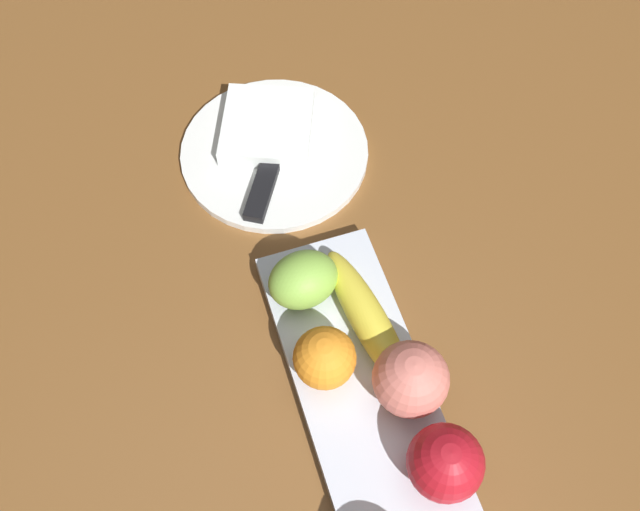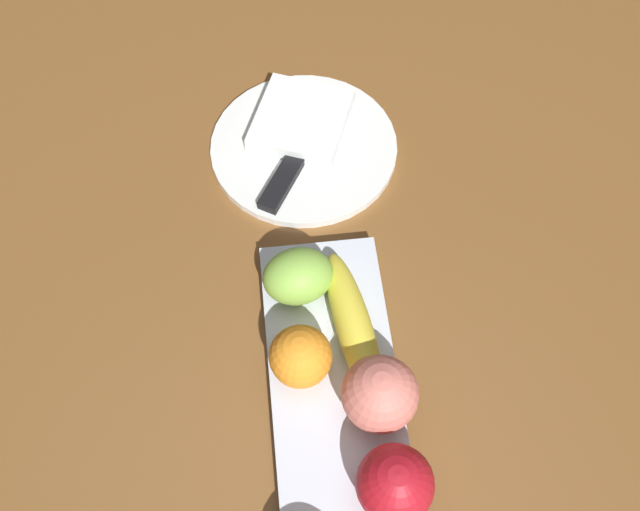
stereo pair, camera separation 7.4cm
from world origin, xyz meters
TOP-DOWN VIEW (x-y plane):
  - ground_plane at (0.00, 0.00)m, footprint 2.40×2.40m
  - fruit_tray at (-0.01, 0.03)m, footprint 0.44×0.13m
  - apple at (-0.07, -0.01)m, footprint 0.07×0.07m
  - banana at (0.09, 0.00)m, footprint 0.18×0.06m
  - orange_near_banana at (0.06, 0.06)m, footprint 0.06×0.06m
  - peach at (0.01, -0.01)m, footprint 0.08×0.08m
  - grape_bunch at (0.15, 0.05)m, footprint 0.07×0.08m
  - dinner_plate at (0.36, 0.03)m, footprint 0.23×0.23m
  - folded_napkin at (0.39, 0.03)m, footprint 0.15×0.15m
  - knife at (0.31, 0.05)m, footprint 0.17×0.11m

SIDE VIEW (x-z plane):
  - ground_plane at x=0.00m, z-range 0.00..0.00m
  - dinner_plate at x=0.36m, z-range 0.00..0.01m
  - fruit_tray at x=-0.01m, z-range 0.00..0.02m
  - knife at x=0.31m, z-range 0.01..0.02m
  - folded_napkin at x=0.39m, z-range 0.01..0.03m
  - banana at x=0.09m, z-range 0.02..0.06m
  - grape_bunch at x=0.15m, z-range 0.02..0.08m
  - orange_near_banana at x=0.06m, z-range 0.02..0.08m
  - apple at x=-0.07m, z-range 0.02..0.09m
  - peach at x=0.01m, z-range 0.02..0.10m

